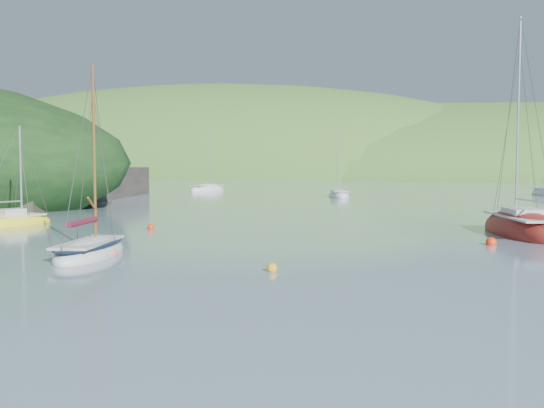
% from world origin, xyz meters
% --- Properties ---
extents(ground, '(700.00, 700.00, 0.00)m').
position_xyz_m(ground, '(0.00, 0.00, 0.00)').
color(ground, '#7490A1').
rests_on(ground, ground).
extents(shoreline_hills, '(690.00, 135.00, 56.00)m').
position_xyz_m(shoreline_hills, '(-9.66, 172.42, 0.00)').
color(shoreline_hills, '#46762D').
rests_on(shoreline_hills, ground).
extents(daysailer_white, '(2.88, 5.91, 8.72)m').
position_xyz_m(daysailer_white, '(-5.62, 0.48, 0.21)').
color(daysailer_white, white).
rests_on(daysailer_white, ground).
extents(sloop_red, '(4.67, 9.28, 13.11)m').
position_xyz_m(sloop_red, '(13.43, 13.03, 0.24)').
color(sloop_red, maroon).
rests_on(sloop_red, ground).
extents(sailboat_yellow, '(3.90, 5.61, 6.93)m').
position_xyz_m(sailboat_yellow, '(-17.15, 10.94, 0.17)').
color(sailboat_yellow, yellow).
rests_on(sailboat_yellow, ground).
extents(distant_sloop_a, '(3.79, 6.61, 8.92)m').
position_xyz_m(distant_sloop_a, '(-1.27, 48.99, 0.16)').
color(distant_sloop_a, white).
rests_on(distant_sloop_a, ground).
extents(distant_sloop_c, '(4.65, 7.67, 10.32)m').
position_xyz_m(distant_sloop_c, '(-21.67, 60.13, 0.18)').
color(distant_sloop_c, white).
rests_on(distant_sloop_c, ground).
extents(mooring_buoys, '(19.43, 12.63, 0.51)m').
position_xyz_m(mooring_buoys, '(2.59, 5.43, 0.12)').
color(mooring_buoys, gold).
rests_on(mooring_buoys, ground).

